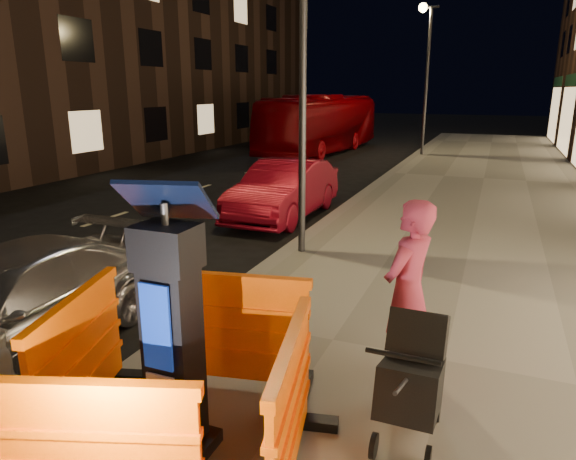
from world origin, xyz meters
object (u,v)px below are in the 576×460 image
at_px(barrier_kerbside, 80,361).
at_px(barrier_bldgside, 290,413).
at_px(parking_kiosk, 172,331).
at_px(bus_doubledecker, 321,152).
at_px(barrier_back, 234,332).
at_px(stroller, 411,381).
at_px(man, 408,292).
at_px(car_silver, 11,357).
at_px(car_red, 284,217).

bearing_deg(barrier_kerbside, barrier_bldgside, -106.17).
distance_m(parking_kiosk, bus_doubledecker, 21.20).
height_order(barrier_back, bus_doubledecker, bus_doubledecker).
bearing_deg(stroller, bus_doubledecker, 110.69).
bearing_deg(barrier_kerbside, stroller, -88.34).
distance_m(parking_kiosk, stroller, 1.93).
bearing_deg(stroller, man, 102.77).
xyz_separation_m(bus_doubledecker, man, (7.10, -18.67, 1.05)).
height_order(parking_kiosk, barrier_bldgside, parking_kiosk).
bearing_deg(barrier_kerbside, parking_kiosk, -106.17).
height_order(barrier_bldgside, bus_doubledecker, bus_doubledecker).
relative_size(barrier_bldgside, man, 0.82).
xyz_separation_m(barrier_kerbside, stroller, (2.61, 0.84, -0.07)).
distance_m(car_silver, man, 4.45).
distance_m(barrier_bldgside, bus_doubledecker, 21.46).
relative_size(barrier_bldgside, stroller, 1.45).
xyz_separation_m(bus_doubledecker, stroller, (7.30, -19.57, 0.66)).
bearing_deg(barrier_bldgside, parking_kiosk, 77.83).
height_order(car_silver, stroller, stroller).
bearing_deg(stroller, barrier_bldgside, -129.95).
bearing_deg(stroller, barrier_kerbside, -161.92).
relative_size(barrier_back, car_red, 0.37).
height_order(car_silver, car_red, car_red).
distance_m(barrier_bldgside, man, 1.84).
bearing_deg(parking_kiosk, man, 35.84).
xyz_separation_m(barrier_bldgside, man, (0.51, 1.74, 0.33)).
xyz_separation_m(barrier_bldgside, car_red, (-3.33, 7.94, -0.73)).
height_order(barrier_bldgside, car_red, barrier_bldgside).
bearing_deg(barrier_bldgside, man, -28.49).
xyz_separation_m(barrier_bldgside, car_silver, (-3.70, 0.74, -0.73)).
bearing_deg(bus_doubledecker, stroller, -65.47).
bearing_deg(man, bus_doubledecker, -138.94).
height_order(car_red, man, man).
distance_m(barrier_back, car_red, 7.42).
bearing_deg(man, parking_kiosk, -19.75).
relative_size(barrier_back, barrier_kerbside, 1.00).
bearing_deg(bus_doubledecker, car_red, -71.28).
relative_size(barrier_back, man, 0.82).
distance_m(barrier_back, bus_doubledecker, 20.27).
bearing_deg(parking_kiosk, car_silver, 150.70).
distance_m(car_red, man, 7.36).
xyz_separation_m(barrier_back, car_red, (-2.38, 6.99, -0.73)).
xyz_separation_m(barrier_back, stroller, (1.66, -0.11, -0.07)).
bearing_deg(barrier_back, man, 17.25).
height_order(barrier_back, man, man).
xyz_separation_m(parking_kiosk, car_red, (-2.38, 7.94, -1.18)).
xyz_separation_m(parking_kiosk, man, (1.46, 1.74, -0.13)).
distance_m(car_silver, stroller, 4.46).
relative_size(barrier_back, stroller, 1.45).
relative_size(parking_kiosk, barrier_back, 1.40).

